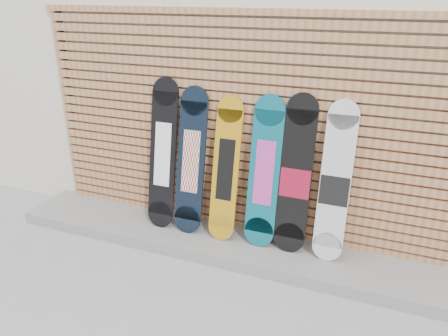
{
  "coord_description": "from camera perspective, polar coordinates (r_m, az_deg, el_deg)",
  "views": [
    {
      "loc": [
        1.2,
        -2.85,
        2.46
      ],
      "look_at": [
        -0.22,
        0.75,
        0.85
      ],
      "focal_mm": 35.0,
      "sensor_mm": 36.0,
      "label": 1
    }
  ],
  "objects": [
    {
      "name": "ground",
      "position": [
        3.96,
        -1.08,
        -15.89
      ],
      "size": [
        80.0,
        80.0,
        0.0
      ],
      "primitive_type": "plane",
      "color": "gray",
      "rests_on": "ground"
    },
    {
      "name": "building",
      "position": [
        6.43,
        15.75,
        15.88
      ],
      "size": [
        12.0,
        5.0,
        3.6
      ],
      "primitive_type": "cube",
      "color": "silver",
      "rests_on": "ground"
    },
    {
      "name": "snowboard_4",
      "position": [
        4.06,
        9.35,
        -1.1
      ],
      "size": [
        0.29,
        0.29,
        1.49
      ],
      "color": "black",
      "rests_on": "concrete_step"
    },
    {
      "name": "concrete_step",
      "position": [
        4.48,
        0.49,
        -9.81
      ],
      "size": [
        4.6,
        0.7,
        0.12
      ],
      "primitive_type": "cube",
      "color": "gray",
      "rests_on": "ground"
    },
    {
      "name": "snowboard_0",
      "position": [
        4.49,
        -7.98,
        1.76
      ],
      "size": [
        0.29,
        0.33,
        1.53
      ],
      "color": "black",
      "rests_on": "concrete_step"
    },
    {
      "name": "snowboard_1",
      "position": [
        4.36,
        -4.33,
        0.85
      ],
      "size": [
        0.29,
        0.33,
        1.47
      ],
      "color": "black",
      "rests_on": "concrete_step"
    },
    {
      "name": "snowboard_5",
      "position": [
        4.01,
        14.3,
        -2.03
      ],
      "size": [
        0.27,
        0.3,
        1.46
      ],
      "color": "silver",
      "rests_on": "concrete_step"
    },
    {
      "name": "snowboard_2",
      "position": [
        4.23,
        0.23,
        -0.23
      ],
      "size": [
        0.26,
        0.33,
        1.41
      ],
      "color": "#BB8413",
      "rests_on": "concrete_step"
    },
    {
      "name": "snowboard_3",
      "position": [
        4.12,
        5.29,
        -0.62
      ],
      "size": [
        0.3,
        0.3,
        1.45
      ],
      "color": "#0B5B6C",
      "rests_on": "concrete_step"
    },
    {
      "name": "slat_wall",
      "position": [
        4.25,
        1.96,
        5.4
      ],
      "size": [
        4.26,
        0.08,
        2.29
      ],
      "color": "#AB7047",
      "rests_on": "ground"
    }
  ]
}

